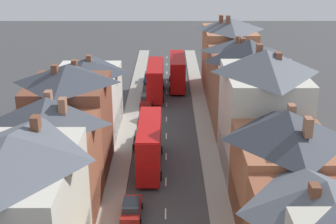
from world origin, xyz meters
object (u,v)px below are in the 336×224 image
at_px(car_parked_right_a, 142,139).
at_px(car_mid_white, 150,77).
at_px(double_decker_bus_lead, 156,80).
at_px(double_decker_bus_mid_street, 178,71).
at_px(car_near_blue, 132,209).
at_px(double_decker_bus_far_approaching, 150,144).
at_px(car_parked_left_a, 147,100).

relative_size(car_parked_right_a, car_mid_white, 1.10).
height_order(double_decker_bus_lead, double_decker_bus_mid_street, same).
xyz_separation_m(double_decker_bus_lead, car_parked_right_a, (-1.29, -18.81, -1.96)).
distance_m(double_decker_bus_lead, car_near_blue, 34.63).
relative_size(double_decker_bus_lead, double_decker_bus_far_approaching, 1.00).
relative_size(double_decker_bus_mid_street, car_near_blue, 2.54).
distance_m(car_parked_left_a, car_parked_right_a, 14.74).
xyz_separation_m(double_decker_bus_mid_street, car_parked_right_a, (-4.89, -23.81, -1.96)).
relative_size(double_decker_bus_lead, double_decker_bus_mid_street, 1.00).
relative_size(double_decker_bus_far_approaching, car_parked_left_a, 2.69).
xyz_separation_m(double_decker_bus_mid_street, double_decker_bus_far_approaching, (-3.60, -29.64, 0.00)).
relative_size(double_decker_bus_mid_street, double_decker_bus_far_approaching, 1.00).
bearing_deg(car_near_blue, double_decker_bus_far_approaching, 82.58).
bearing_deg(double_decker_bus_lead, car_near_blue, -92.14).
height_order(double_decker_bus_mid_street, car_near_blue, double_decker_bus_mid_street).
bearing_deg(car_parked_left_a, car_mid_white, 90.00).
relative_size(car_parked_left_a, car_mid_white, 1.02).
bearing_deg(car_near_blue, double_decker_bus_lead, 87.86).
bearing_deg(double_decker_bus_mid_street, double_decker_bus_far_approaching, -96.93).
bearing_deg(car_near_blue, car_parked_left_a, 90.00).
relative_size(double_decker_bus_lead, car_parked_left_a, 2.69).
bearing_deg(car_near_blue, double_decker_bus_mid_street, 82.95).
xyz_separation_m(car_parked_right_a, car_mid_white, (0.00, 27.00, -0.01)).
relative_size(double_decker_bus_mid_street, car_mid_white, 2.75).
distance_m(car_near_blue, car_parked_right_a, 15.74).
bearing_deg(car_parked_right_a, double_decker_bus_lead, 86.07).
xyz_separation_m(car_parked_left_a, car_mid_white, (0.00, 12.26, 0.00)).
height_order(car_parked_right_a, car_mid_white, car_parked_right_a).
bearing_deg(car_mid_white, double_decker_bus_lead, -81.04).
bearing_deg(car_parked_left_a, car_near_blue, -90.00).
height_order(double_decker_bus_mid_street, car_parked_left_a, double_decker_bus_mid_street).
bearing_deg(double_decker_bus_mid_street, car_parked_right_a, -101.61).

